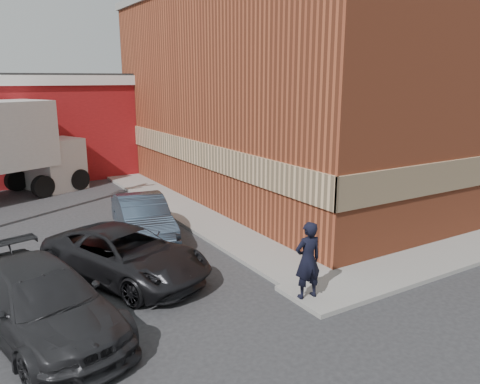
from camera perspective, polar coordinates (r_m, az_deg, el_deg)
ground at (r=12.68m, az=6.13°, el=-11.30°), size 90.00×90.00×0.00m
brick_building at (r=23.86m, az=9.62°, el=11.91°), size 14.25×18.25×9.36m
sidewalk_west at (r=20.33m, az=-8.04°, el=-1.51°), size 1.80×18.00×0.12m
man at (r=11.48m, az=8.27°, el=-8.22°), size 0.75×0.53×1.93m
sedan at (r=16.26m, az=-11.77°, el=-3.09°), size 2.19×4.59×1.45m
suv_a at (r=13.15m, az=-13.75°, el=-7.42°), size 4.09×5.50×1.39m
suv_b at (r=10.93m, az=-23.07°, el=-12.26°), size 3.26×5.58×1.52m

